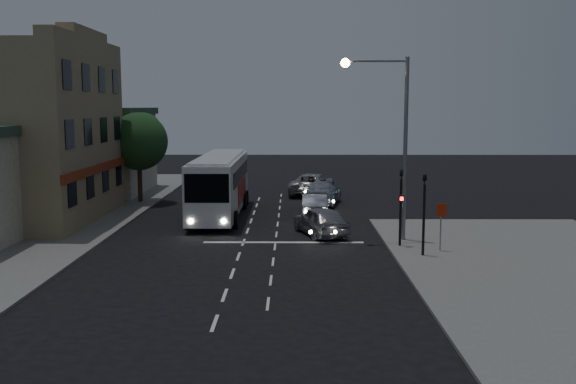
{
  "coord_description": "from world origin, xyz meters",
  "views": [
    {
      "loc": [
        2.43,
        -29.35,
        6.76
      ],
      "look_at": [
        2.21,
        4.55,
        2.2
      ],
      "focal_mm": 40.0,
      "sensor_mm": 36.0,
      "label": 1
    }
  ],
  "objects_px": {
    "car_suv": "(321,221)",
    "street_tree": "(139,139)",
    "regulatory_sign": "(441,219)",
    "car_sedan_c": "(312,184)",
    "tour_bus": "(220,183)",
    "car_sedan_a": "(315,205)",
    "traffic_signal_main": "(401,198)",
    "car_sedan_b": "(322,194)",
    "traffic_signal_side": "(424,204)",
    "streetlight": "(392,127)"
  },
  "relations": [
    {
      "from": "car_sedan_c",
      "to": "traffic_signal_side",
      "type": "relative_size",
      "value": 1.44
    },
    {
      "from": "car_suv",
      "to": "traffic_signal_side",
      "type": "height_order",
      "value": "traffic_signal_side"
    },
    {
      "from": "street_tree",
      "to": "traffic_signal_main",
      "type": "bearing_deg",
      "value": -42.03
    },
    {
      "from": "traffic_signal_main",
      "to": "regulatory_sign",
      "type": "height_order",
      "value": "traffic_signal_main"
    },
    {
      "from": "tour_bus",
      "to": "car_sedan_b",
      "type": "distance_m",
      "value": 8.04
    },
    {
      "from": "car_sedan_c",
      "to": "regulatory_sign",
      "type": "bearing_deg",
      "value": 117.06
    },
    {
      "from": "car_sedan_b",
      "to": "tour_bus",
      "type": "bearing_deg",
      "value": 45.3
    },
    {
      "from": "regulatory_sign",
      "to": "street_tree",
      "type": "distance_m",
      "value": 23.4
    },
    {
      "from": "car_sedan_a",
      "to": "regulatory_sign",
      "type": "height_order",
      "value": "regulatory_sign"
    },
    {
      "from": "tour_bus",
      "to": "car_suv",
      "type": "distance_m",
      "value": 8.59
    },
    {
      "from": "car_sedan_a",
      "to": "street_tree",
      "type": "distance_m",
      "value": 13.73
    },
    {
      "from": "regulatory_sign",
      "to": "car_sedan_a",
      "type": "bearing_deg",
      "value": 119.13
    },
    {
      "from": "regulatory_sign",
      "to": "streetlight",
      "type": "bearing_deg",
      "value": 128.75
    },
    {
      "from": "traffic_signal_main",
      "to": "street_tree",
      "type": "xyz_separation_m",
      "value": [
        -15.81,
        14.25,
        2.08
      ]
    },
    {
      "from": "car_sedan_a",
      "to": "tour_bus",
      "type": "bearing_deg",
      "value": -1.0
    },
    {
      "from": "car_sedan_c",
      "to": "car_suv",
      "type": "bearing_deg",
      "value": 101.72
    },
    {
      "from": "car_suv",
      "to": "car_sedan_a",
      "type": "relative_size",
      "value": 1.05
    },
    {
      "from": "streetlight",
      "to": "regulatory_sign",
      "type": "bearing_deg",
      "value": -51.25
    },
    {
      "from": "traffic_signal_side",
      "to": "traffic_signal_main",
      "type": "bearing_deg",
      "value": 109.49
    },
    {
      "from": "tour_bus",
      "to": "streetlight",
      "type": "relative_size",
      "value": 1.36
    },
    {
      "from": "car_sedan_b",
      "to": "regulatory_sign",
      "type": "relative_size",
      "value": 2.42
    },
    {
      "from": "car_suv",
      "to": "car_sedan_c",
      "type": "bearing_deg",
      "value": -108.46
    },
    {
      "from": "car_sedan_a",
      "to": "car_sedan_b",
      "type": "relative_size",
      "value": 0.81
    },
    {
      "from": "tour_bus",
      "to": "car_sedan_a",
      "type": "xyz_separation_m",
      "value": [
        5.85,
        -0.26,
        -1.32
      ]
    },
    {
      "from": "traffic_signal_side",
      "to": "streetlight",
      "type": "distance_m",
      "value": 4.84
    },
    {
      "from": "tour_bus",
      "to": "traffic_signal_side",
      "type": "relative_size",
      "value": 2.99
    },
    {
      "from": "car_sedan_c",
      "to": "car_sedan_b",
      "type": "bearing_deg",
      "value": 107.91
    },
    {
      "from": "car_sedan_a",
      "to": "car_sedan_c",
      "type": "distance_m",
      "value": 9.75
    },
    {
      "from": "car_sedan_a",
      "to": "traffic_signal_main",
      "type": "xyz_separation_m",
      "value": [
        3.78,
        -8.82,
        1.71
      ]
    },
    {
      "from": "regulatory_sign",
      "to": "street_tree",
      "type": "bearing_deg",
      "value": 138.92
    },
    {
      "from": "tour_bus",
      "to": "car_suv",
      "type": "height_order",
      "value": "tour_bus"
    },
    {
      "from": "car_sedan_a",
      "to": "streetlight",
      "type": "bearing_deg",
      "value": 117.0
    },
    {
      "from": "car_sedan_a",
      "to": "car_sedan_c",
      "type": "relative_size",
      "value": 0.73
    },
    {
      "from": "car_suv",
      "to": "street_tree",
      "type": "height_order",
      "value": "street_tree"
    },
    {
      "from": "car_sedan_a",
      "to": "car_sedan_c",
      "type": "xyz_separation_m",
      "value": [
        0.15,
        9.75,
        0.11
      ]
    },
    {
      "from": "car_sedan_a",
      "to": "traffic_signal_side",
      "type": "distance_m",
      "value": 11.81
    },
    {
      "from": "tour_bus",
      "to": "car_sedan_b",
      "type": "xyz_separation_m",
      "value": [
        6.53,
        4.53,
        -1.26
      ]
    },
    {
      "from": "tour_bus",
      "to": "traffic_signal_main",
      "type": "bearing_deg",
      "value": -43.17
    },
    {
      "from": "street_tree",
      "to": "regulatory_sign",
      "type": "bearing_deg",
      "value": -41.08
    },
    {
      "from": "car_sedan_b",
      "to": "traffic_signal_side",
      "type": "height_order",
      "value": "traffic_signal_side"
    },
    {
      "from": "tour_bus",
      "to": "car_sedan_b",
      "type": "height_order",
      "value": "tour_bus"
    },
    {
      "from": "streetlight",
      "to": "street_tree",
      "type": "relative_size",
      "value": 1.45
    },
    {
      "from": "car_sedan_c",
      "to": "car_sedan_a",
      "type": "bearing_deg",
      "value": 100.94
    },
    {
      "from": "car_sedan_a",
      "to": "car_sedan_b",
      "type": "bearing_deg",
      "value": -96.57
    },
    {
      "from": "car_sedan_b",
      "to": "traffic_signal_main",
      "type": "height_order",
      "value": "traffic_signal_main"
    },
    {
      "from": "traffic_signal_side",
      "to": "car_suv",
      "type": "bearing_deg",
      "value": 131.09
    },
    {
      "from": "car_sedan_c",
      "to": "tour_bus",
      "type": "bearing_deg",
      "value": 69.54
    },
    {
      "from": "car_sedan_b",
      "to": "traffic_signal_side",
      "type": "bearing_deg",
      "value": 114.27
    },
    {
      "from": "car_sedan_a",
      "to": "street_tree",
      "type": "xyz_separation_m",
      "value": [
        -12.03,
        5.43,
        3.79
      ]
    },
    {
      "from": "car_suv",
      "to": "regulatory_sign",
      "type": "bearing_deg",
      "value": 124.68
    }
  ]
}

